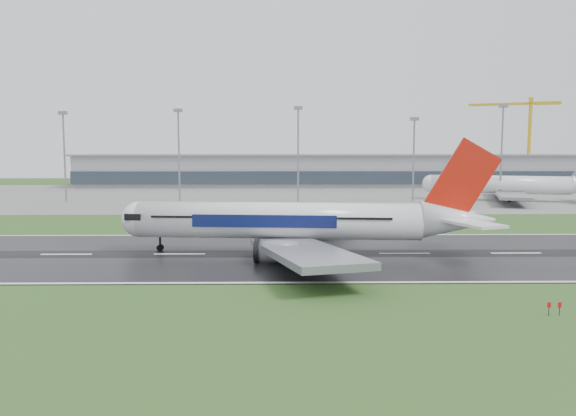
{
  "coord_description": "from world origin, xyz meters",
  "views": [
    {
      "loc": [
        -22.21,
        -99.16,
        18.74
      ],
      "look_at": [
        -20.63,
        12.0,
        7.0
      ],
      "focal_mm": 35.35,
      "sensor_mm": 36.0,
      "label": 1
    }
  ],
  "objects": [
    {
      "name": "ground",
      "position": [
        0.0,
        0.0,
        0.0
      ],
      "size": [
        520.0,
        520.0,
        0.0
      ],
      "primitive_type": "plane",
      "color": "#274C1C",
      "rests_on": "ground"
    },
    {
      "name": "tower_crane",
      "position": [
        109.58,
        200.0,
        22.56
      ],
      "size": [
        43.48,
        19.17,
        45.11
      ],
      "primitive_type": null,
      "rotation": [
        0.0,
        0.0,
        -0.38
      ],
      "color": "gold",
      "rests_on": "ground"
    },
    {
      "name": "floodmast_1",
      "position": [
        -57.51,
        100.0,
        15.62
      ],
      "size": [
        0.64,
        0.64,
        31.24
      ],
      "primitive_type": "cylinder",
      "color": "gray",
      "rests_on": "ground"
    },
    {
      "name": "apron",
      "position": [
        0.0,
        125.0,
        0.04
      ],
      "size": [
        400.0,
        130.0,
        0.08
      ],
      "primitive_type": "cube",
      "color": "slate",
      "rests_on": "ground"
    },
    {
      "name": "terminal",
      "position": [
        0.0,
        185.0,
        7.5
      ],
      "size": [
        240.0,
        36.0,
        15.0
      ],
      "primitive_type": "cube",
      "color": "gray",
      "rests_on": "ground"
    },
    {
      "name": "parked_airliner",
      "position": [
        59.01,
        101.79,
        9.22
      ],
      "size": [
        76.6,
        73.74,
        18.28
      ],
      "primitive_type": null,
      "rotation": [
        0.0,
        0.0,
        -0.3
      ],
      "color": "silver",
      "rests_on": "apron"
    },
    {
      "name": "floodmast_4",
      "position": [
        55.89,
        100.0,
        16.43
      ],
      "size": [
        0.64,
        0.64,
        32.86
      ],
      "primitive_type": "cylinder",
      "color": "gray",
      "rests_on": "ground"
    },
    {
      "name": "runway",
      "position": [
        0.0,
        0.0,
        0.05
      ],
      "size": [
        400.0,
        45.0,
        0.1
      ],
      "primitive_type": "cube",
      "color": "black",
      "rests_on": "ground"
    },
    {
      "name": "floodmast_3",
      "position": [
        24.85,
        100.0,
        14.19
      ],
      "size": [
        0.64,
        0.64,
        28.39
      ],
      "primitive_type": "cylinder",
      "color": "gray",
      "rests_on": "ground"
    },
    {
      "name": "floodmast_0",
      "position": [
        -97.32,
        100.0,
        15.17
      ],
      "size": [
        0.64,
        0.64,
        30.34
      ],
      "primitive_type": "cylinder",
      "color": "gray",
      "rests_on": "ground"
    },
    {
      "name": "floodmast_2",
      "position": [
        -15.82,
        100.0,
        16.04
      ],
      "size": [
        0.64,
        0.64,
        32.09
      ],
      "primitive_type": "cylinder",
      "color": "gray",
      "rests_on": "ground"
    },
    {
      "name": "main_airliner",
      "position": [
        -17.91,
        0.81,
        9.89
      ],
      "size": [
        71.84,
        68.99,
        19.58
      ],
      "primitive_type": null,
      "rotation": [
        0.0,
        0.0,
        -0.09
      ],
      "color": "white",
      "rests_on": "runway"
    }
  ]
}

